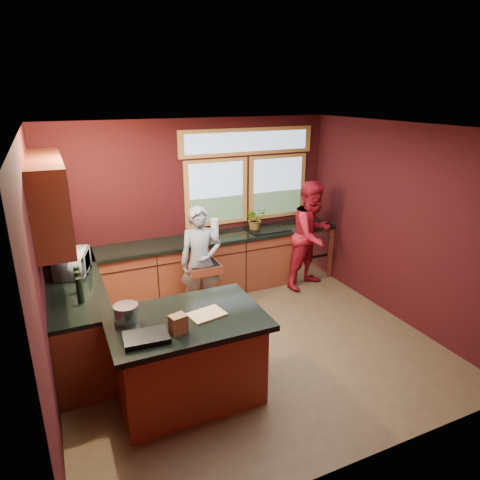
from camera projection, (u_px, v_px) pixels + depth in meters
floor at (250, 346)px, 5.43m from camera, size 4.50×4.50×0.00m
room_shell at (192, 208)px, 4.89m from camera, size 4.52×4.02×2.71m
back_counter at (215, 264)px, 6.82m from camera, size 4.50×0.64×0.93m
left_counter at (77, 315)px, 5.25m from camera, size 0.64×2.30×0.93m
island at (188, 357)px, 4.40m from camera, size 1.55×1.05×0.95m
person_grey at (201, 262)px, 6.02m from camera, size 0.65×0.50×1.59m
person_red at (312, 235)px, 6.88m from camera, size 1.03×0.92×1.76m
microwave at (72, 263)px, 5.23m from camera, size 0.48×0.60×0.29m
potted_plant at (255, 219)px, 6.93m from camera, size 0.33×0.29×0.37m
paper_towel at (215, 228)px, 6.62m from camera, size 0.12×0.12×0.28m
cutting_board at (207, 314)px, 4.27m from camera, size 0.39×0.31×0.02m
stock_pot at (126, 313)px, 4.13m from camera, size 0.24×0.24×0.18m
paper_bag at (178, 324)px, 3.94m from camera, size 0.17×0.15×0.18m
black_tray at (146, 338)px, 3.84m from camera, size 0.42×0.31×0.05m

